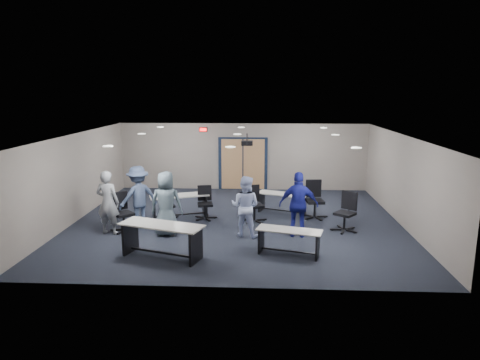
{
  "coord_description": "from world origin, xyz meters",
  "views": [
    {
      "loc": [
        0.75,
        -12.69,
        4.01
      ],
      "look_at": [
        0.12,
        -0.3,
        1.39
      ],
      "focal_mm": 32.0,
      "sensor_mm": 36.0,
      "label": 1
    }
  ],
  "objects_px": {
    "table_front_right": "(289,238)",
    "person_plaid": "(166,204)",
    "person_back": "(138,197)",
    "table_back_right": "(282,200)",
    "person_navy": "(299,205)",
    "chair_back_b": "(205,203)",
    "chair_back_d": "(315,200)",
    "person_gray": "(108,202)",
    "table_back_left": "(179,202)",
    "person_lightblue": "(245,206)",
    "table_front_left": "(162,235)",
    "chair_loose_right": "(345,212)",
    "chair_back_c": "(255,204)",
    "chair_back_a": "(168,205)",
    "chair_loose_left": "(123,212)"
  },
  "relations": [
    {
      "from": "chair_back_c",
      "to": "table_front_right",
      "type": "bearing_deg",
      "value": -91.64
    },
    {
      "from": "chair_back_b",
      "to": "person_lightblue",
      "type": "distance_m",
      "value": 2.05
    },
    {
      "from": "table_back_left",
      "to": "person_lightblue",
      "type": "bearing_deg",
      "value": -56.67
    },
    {
      "from": "table_back_right",
      "to": "person_navy",
      "type": "relative_size",
      "value": 0.95
    },
    {
      "from": "chair_loose_right",
      "to": "person_back",
      "type": "distance_m",
      "value": 6.07
    },
    {
      "from": "person_back",
      "to": "person_plaid",
      "type": "bearing_deg",
      "value": 103.31
    },
    {
      "from": "table_back_right",
      "to": "person_plaid",
      "type": "height_order",
      "value": "person_plaid"
    },
    {
      "from": "chair_back_c",
      "to": "person_navy",
      "type": "bearing_deg",
      "value": -66.51
    },
    {
      "from": "chair_loose_right",
      "to": "chair_loose_left",
      "type": "bearing_deg",
      "value": -138.62
    },
    {
      "from": "table_front_left",
      "to": "table_back_right",
      "type": "height_order",
      "value": "table_front_left"
    },
    {
      "from": "chair_back_a",
      "to": "table_back_left",
      "type": "bearing_deg",
      "value": -2.47
    },
    {
      "from": "chair_back_c",
      "to": "person_gray",
      "type": "bearing_deg",
      "value": 177.78
    },
    {
      "from": "person_plaid",
      "to": "person_back",
      "type": "distance_m",
      "value": 1.26
    },
    {
      "from": "table_back_right",
      "to": "chair_back_c",
      "type": "distance_m",
      "value": 1.35
    },
    {
      "from": "chair_back_d",
      "to": "chair_back_c",
      "type": "bearing_deg",
      "value": -172.67
    },
    {
      "from": "chair_back_c",
      "to": "chair_loose_right",
      "type": "bearing_deg",
      "value": -36.81
    },
    {
      "from": "chair_loose_left",
      "to": "person_navy",
      "type": "xyz_separation_m",
      "value": [
        5.0,
        -0.2,
        0.35
      ]
    },
    {
      "from": "table_back_right",
      "to": "chair_loose_left",
      "type": "distance_m",
      "value": 5.11
    },
    {
      "from": "chair_back_b",
      "to": "person_back",
      "type": "relative_size",
      "value": 0.57
    },
    {
      "from": "table_front_right",
      "to": "chair_back_b",
      "type": "distance_m",
      "value": 3.78
    },
    {
      "from": "chair_back_c",
      "to": "person_back",
      "type": "bearing_deg",
      "value": 169.9
    },
    {
      "from": "chair_back_c",
      "to": "chair_back_d",
      "type": "relative_size",
      "value": 0.93
    },
    {
      "from": "chair_back_b",
      "to": "chair_back_d",
      "type": "xyz_separation_m",
      "value": [
        3.47,
        0.28,
        0.08
      ]
    },
    {
      "from": "table_front_left",
      "to": "chair_back_d",
      "type": "relative_size",
      "value": 1.81
    },
    {
      "from": "table_front_right",
      "to": "table_back_right",
      "type": "xyz_separation_m",
      "value": [
        0.01,
        3.66,
        0.02
      ]
    },
    {
      "from": "person_navy",
      "to": "person_back",
      "type": "distance_m",
      "value": 4.73
    },
    {
      "from": "table_front_left",
      "to": "chair_loose_right",
      "type": "relative_size",
      "value": 1.9
    },
    {
      "from": "chair_loose_right",
      "to": "chair_back_a",
      "type": "bearing_deg",
      "value": -151.44
    },
    {
      "from": "table_front_right",
      "to": "chair_back_a",
      "type": "height_order",
      "value": "chair_back_a"
    },
    {
      "from": "chair_back_a",
      "to": "chair_loose_left",
      "type": "height_order",
      "value": "chair_loose_left"
    },
    {
      "from": "table_front_right",
      "to": "person_plaid",
      "type": "height_order",
      "value": "person_plaid"
    },
    {
      "from": "person_gray",
      "to": "table_back_left",
      "type": "bearing_deg",
      "value": -127.58
    },
    {
      "from": "person_back",
      "to": "chair_back_a",
      "type": "bearing_deg",
      "value": -171.6
    },
    {
      "from": "chair_back_d",
      "to": "chair_loose_left",
      "type": "bearing_deg",
      "value": -171.37
    },
    {
      "from": "person_navy",
      "to": "chair_loose_right",
      "type": "bearing_deg",
      "value": -154.44
    },
    {
      "from": "chair_back_d",
      "to": "person_lightblue",
      "type": "xyz_separation_m",
      "value": [
        -2.15,
        -1.81,
        0.25
      ]
    },
    {
      "from": "table_back_left",
      "to": "chair_loose_right",
      "type": "relative_size",
      "value": 1.69
    },
    {
      "from": "table_front_right",
      "to": "person_back",
      "type": "bearing_deg",
      "value": 170.21
    },
    {
      "from": "table_front_left",
      "to": "chair_back_c",
      "type": "height_order",
      "value": "chair_back_c"
    },
    {
      "from": "chair_back_c",
      "to": "person_plaid",
      "type": "distance_m",
      "value": 2.82
    },
    {
      "from": "table_front_left",
      "to": "chair_loose_right",
      "type": "height_order",
      "value": "chair_loose_right"
    },
    {
      "from": "table_back_right",
      "to": "chair_back_a",
      "type": "relative_size",
      "value": 1.85
    },
    {
      "from": "person_navy",
      "to": "person_gray",
      "type": "bearing_deg",
      "value": 5.45
    },
    {
      "from": "chair_loose_left",
      "to": "person_lightblue",
      "type": "height_order",
      "value": "person_lightblue"
    },
    {
      "from": "person_navy",
      "to": "person_lightblue",
      "type": "bearing_deg",
      "value": 6.12
    },
    {
      "from": "person_lightblue",
      "to": "table_front_left",
      "type": "bearing_deg",
      "value": 57.66
    },
    {
      "from": "chair_back_a",
      "to": "chair_back_d",
      "type": "height_order",
      "value": "chair_back_d"
    },
    {
      "from": "table_front_right",
      "to": "chair_loose_left",
      "type": "bearing_deg",
      "value": 176.83
    },
    {
      "from": "table_front_right",
      "to": "chair_back_c",
      "type": "distance_m",
      "value": 2.82
    },
    {
      "from": "person_navy",
      "to": "person_back",
      "type": "xyz_separation_m",
      "value": [
        -4.68,
        0.68,
        0.0
      ]
    }
  ]
}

